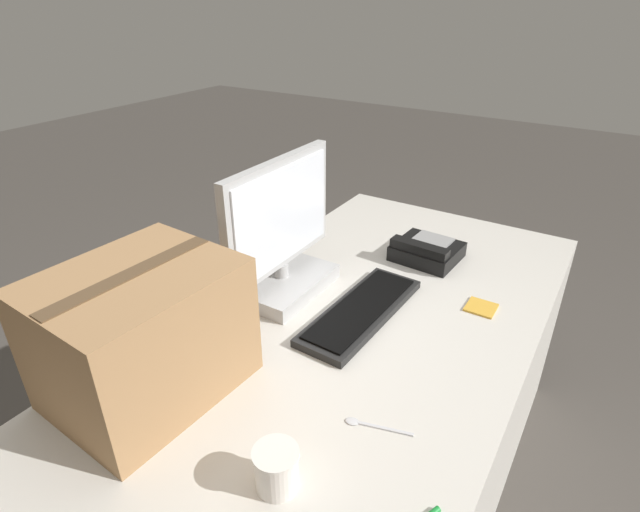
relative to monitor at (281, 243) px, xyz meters
The scene contains 9 objects.
ground_plane 0.92m from the monitor, 103.37° to the right, with size 12.00×12.00×0.00m, color #47423D.
office_desk 0.58m from the monitor, 103.37° to the right, with size 1.80×0.90×0.72m.
monitor is the anchor object (origin of this frame).
keyboard 0.31m from the monitor, 89.05° to the right, with size 0.46×0.17×0.03m.
desk_phone 0.53m from the monitor, 35.95° to the right, with size 0.20×0.22×0.08m.
paper_cup_right 0.70m from the monitor, 144.85° to the right, with size 0.09×0.09×0.09m.
spoon 0.61m from the monitor, 126.06° to the right, with size 0.05×0.14×0.00m.
cardboard_box 0.50m from the monitor, behind, with size 0.41×0.34×0.30m.
sticky_note_pad 0.61m from the monitor, 68.46° to the right, with size 0.08×0.08×0.01m.
Camera 1 is at (-0.97, -0.52, 1.52)m, focal length 28.00 mm.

